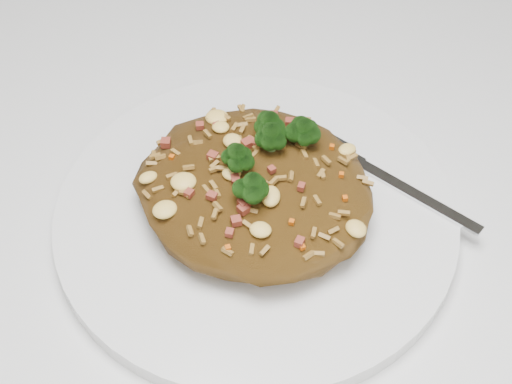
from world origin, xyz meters
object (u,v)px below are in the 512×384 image
dining_table (286,266)px  fork (388,179)px  plate (256,213)px  fried_rice (256,180)px

dining_table → fork: bearing=29.8°
dining_table → fork: fork is taller
dining_table → plate: size_ratio=4.37×
plate → fried_rice: bearing=83.7°
fork → fried_rice: bearing=-126.0°
dining_table → fried_rice: (-0.01, -0.03, 0.13)m
dining_table → plate: (-0.01, -0.03, 0.10)m
fried_rice → dining_table: bearing=75.8°
fork → plate: bearing=-125.8°
plate → fork: bearing=44.8°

